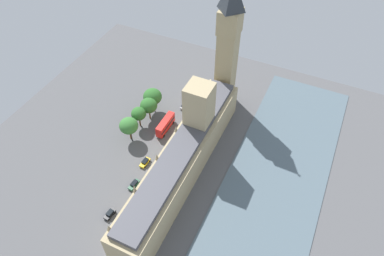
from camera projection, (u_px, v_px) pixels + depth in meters
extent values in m
plane|color=#565659|center=(177.00, 171.00, 120.62)|extent=(141.54, 141.54, 0.00)
cube|color=slate|center=(266.00, 205.00, 111.45)|extent=(31.50, 127.39, 0.25)
cube|color=tan|center=(182.00, 162.00, 115.61)|extent=(11.34, 71.54, 12.08)
cube|color=tan|center=(199.00, 119.00, 117.69)|extent=(8.13, 8.13, 28.11)
cube|color=#4C4C54|center=(182.00, 148.00, 110.60)|extent=(8.62, 68.68, 1.60)
cone|color=tan|center=(207.00, 83.00, 131.79)|extent=(1.20, 1.20, 2.12)
cone|color=tan|center=(193.00, 103.00, 123.53)|extent=(1.20, 1.20, 2.98)
cone|color=tan|center=(176.00, 129.00, 115.81)|extent=(1.20, 1.20, 2.39)
cone|color=tan|center=(157.00, 157.00, 107.88)|extent=(1.20, 1.20, 2.36)
cone|color=tan|center=(134.00, 188.00, 99.63)|extent=(1.20, 1.20, 3.20)
cone|color=tan|center=(109.00, 228.00, 92.10)|extent=(1.20, 1.20, 2.08)
cube|color=tan|center=(226.00, 69.00, 133.57)|extent=(6.58, 6.58, 31.04)
cube|color=tan|center=(230.00, 22.00, 119.03)|extent=(7.23, 7.23, 8.69)
cylinder|color=silver|center=(220.00, 19.00, 120.12)|extent=(0.25, 5.00, 5.00)
torus|color=black|center=(220.00, 19.00, 120.12)|extent=(0.24, 5.24, 5.24)
cylinder|color=silver|center=(234.00, 16.00, 121.35)|extent=(5.00, 0.25, 5.00)
torus|color=black|center=(234.00, 16.00, 121.35)|extent=(5.24, 0.24, 5.24)
cube|color=#B7B7BC|center=(185.00, 106.00, 141.34)|extent=(2.04, 4.50, 0.75)
cube|color=black|center=(184.00, 105.00, 140.70)|extent=(1.64, 2.55, 0.65)
cylinder|color=black|center=(185.00, 104.00, 142.72)|extent=(0.29, 0.69, 0.68)
cylinder|color=black|center=(188.00, 105.00, 142.19)|extent=(0.29, 0.69, 0.68)
cylinder|color=black|center=(181.00, 108.00, 141.04)|extent=(0.29, 0.69, 0.68)
cylinder|color=black|center=(185.00, 109.00, 140.52)|extent=(0.29, 0.69, 0.68)
cube|color=red|center=(165.00, 124.00, 131.71)|extent=(2.57, 10.52, 4.20)
cube|color=black|center=(165.00, 124.00, 131.65)|extent=(2.63, 10.12, 0.70)
cylinder|color=black|center=(164.00, 136.00, 130.65)|extent=(0.36, 1.10, 1.10)
cylinder|color=black|center=(158.00, 134.00, 131.33)|extent=(0.36, 1.10, 1.10)
cylinder|color=black|center=(173.00, 123.00, 135.17)|extent=(0.36, 1.10, 1.10)
cylinder|color=black|center=(168.00, 121.00, 135.84)|extent=(0.36, 1.10, 1.10)
cube|color=gold|center=(145.00, 163.00, 122.04)|extent=(2.11, 4.53, 0.75)
cube|color=black|center=(145.00, 161.00, 121.66)|extent=(1.68, 2.58, 0.65)
cylinder|color=black|center=(145.00, 167.00, 121.21)|extent=(0.30, 0.70, 0.68)
cylinder|color=black|center=(141.00, 165.00, 121.75)|extent=(0.30, 0.70, 0.68)
cylinder|color=black|center=(149.00, 161.00, 122.88)|extent=(0.30, 0.70, 0.68)
cylinder|color=black|center=(145.00, 160.00, 123.42)|extent=(0.30, 0.70, 0.68)
cube|color=#19472D|center=(134.00, 185.00, 115.85)|extent=(2.22, 4.63, 0.75)
cube|color=black|center=(134.00, 183.00, 115.47)|extent=(1.73, 2.64, 0.65)
cylinder|color=black|center=(133.00, 190.00, 115.02)|extent=(0.32, 0.70, 0.68)
cylinder|color=black|center=(130.00, 188.00, 115.58)|extent=(0.32, 0.70, 0.68)
cylinder|color=black|center=(139.00, 183.00, 116.68)|extent=(0.32, 0.70, 0.68)
cylinder|color=black|center=(135.00, 181.00, 117.24)|extent=(0.32, 0.70, 0.68)
cube|color=black|center=(110.00, 214.00, 108.54)|extent=(2.13, 4.20, 0.75)
cube|color=black|center=(110.00, 213.00, 108.15)|extent=(1.67, 2.40, 0.65)
cylinder|color=black|center=(109.00, 219.00, 107.79)|extent=(0.32, 0.70, 0.68)
cylinder|color=black|center=(105.00, 217.00, 108.34)|extent=(0.32, 0.70, 0.68)
cylinder|color=black|center=(115.00, 213.00, 109.30)|extent=(0.32, 0.70, 0.68)
cylinder|color=black|center=(111.00, 211.00, 109.85)|extent=(0.32, 0.70, 0.68)
cylinder|color=maroon|center=(160.00, 169.00, 120.40)|extent=(0.45, 0.45, 1.31)
sphere|color=beige|center=(160.00, 167.00, 119.82)|extent=(0.25, 0.25, 0.25)
cube|color=navy|center=(161.00, 169.00, 120.27)|extent=(0.11, 0.31, 0.24)
cylinder|color=brown|center=(130.00, 134.00, 129.01)|extent=(0.56, 0.56, 4.26)
ellipsoid|color=#387533|center=(129.00, 126.00, 125.60)|extent=(6.75, 6.75, 5.74)
cylinder|color=brown|center=(153.00, 106.00, 139.19)|extent=(0.56, 0.56, 4.40)
ellipsoid|color=#2D6628|center=(152.00, 97.00, 135.62)|extent=(7.16, 7.16, 6.09)
cylinder|color=brown|center=(150.00, 114.00, 136.15)|extent=(0.56, 0.56, 4.29)
ellipsoid|color=#2D6628|center=(149.00, 105.00, 132.80)|extent=(6.47, 6.47, 5.50)
cylinder|color=brown|center=(140.00, 122.00, 133.56)|extent=(0.56, 0.56, 4.13)
ellipsoid|color=#2D6628|center=(139.00, 114.00, 130.52)|extent=(5.58, 5.58, 4.74)
cylinder|color=black|center=(132.00, 135.00, 127.53)|extent=(0.18, 0.18, 6.19)
sphere|color=#F2EAC6|center=(130.00, 129.00, 125.06)|extent=(0.56, 0.56, 0.56)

